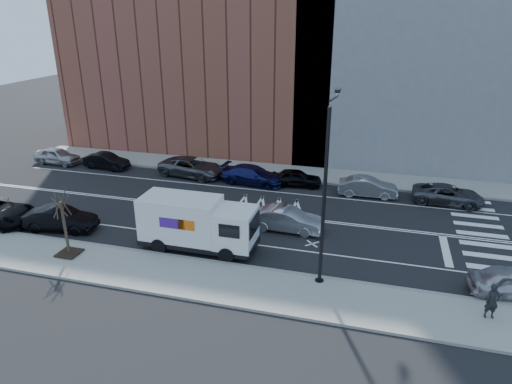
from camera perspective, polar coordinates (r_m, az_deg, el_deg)
The scene contains 22 objects.
ground at distance 31.65m, azimuth -2.84°, elevation -2.40°, with size 120.00×120.00×0.00m, color black.
sidewalk_near at distance 24.39m, azimuth -9.35°, elevation -10.38°, with size 44.00×3.60×0.15m, color gray.
sidewalk_far at distance 39.49m, azimuth 1.11°, elevation 2.73°, with size 44.00×3.60×0.15m, color gray.
curb_near at distance 25.78m, azimuth -7.71°, elevation -8.35°, with size 44.00×0.25×0.17m, color gray.
curb_far at distance 37.84m, azimuth 0.44°, elevation 1.89°, with size 44.00×0.25×0.17m, color gray.
crosswalk at distance 31.06m, azimuth 26.63°, elevation -5.34°, with size 3.00×14.00×0.01m, color white, non-canonical shape.
road_markings at distance 31.64m, azimuth -2.84°, elevation -2.40°, with size 40.00×8.60×0.01m, color white, non-canonical shape.
bldg_brick at distance 46.34m, azimuth -6.75°, elevation 19.20°, with size 26.00×10.00×22.00m, color brown.
bldg_concrete at distance 43.10m, azimuth 20.51°, elevation 20.56°, with size 20.00×10.00×26.00m, color slate.
streetlight at distance 22.04m, azimuth 8.75°, elevation 0.63°, with size 0.44×4.02×9.34m.
street_tree at distance 27.45m, azimuth -22.67°, elevation -4.78°, with size 1.20×1.20×3.75m.
fedex_van at distance 26.32m, azimuth -7.39°, elevation -3.88°, with size 6.79×2.44×3.10m.
far_parked_a at distance 45.03m, azimuth -23.59°, elevation 4.17°, with size 1.73×4.31×1.47m, color #A3A3A8.
far_parked_b at distance 42.11m, azimuth -18.21°, elevation 3.70°, with size 1.44×4.12×1.36m, color black.
far_parked_c at distance 38.50m, azimuth -8.03°, elevation 3.11°, with size 2.57×5.57×1.55m, color #4F5057.
far_parked_d at distance 36.36m, azimuth -0.41°, elevation 2.14°, with size 2.07×5.08×1.47m, color #16184E.
far_parked_e at distance 36.07m, azimuth 5.05°, elevation 1.78°, with size 1.59×3.96×1.35m, color black.
far_parked_f at distance 34.94m, azimuth 13.80°, elevation 0.62°, with size 1.51×4.34×1.43m, color #9F9FA3.
far_parked_g at distance 35.38m, azimuth 22.86°, elevation -0.31°, with size 2.26×4.90×1.36m, color #47494E.
driving_sedan at distance 28.71m, azimuth 3.86°, elevation -3.42°, with size 1.58×4.52×1.49m, color #ABAAAF.
near_parked_rear_a at distance 31.22m, azimuth -23.25°, elevation -3.12°, with size 1.57×4.51×1.49m, color black.
pedestrian at distance 23.16m, azimuth 27.44°, elevation -12.03°, with size 0.62×0.40×1.69m, color black.
Camera 1 is at (9.16, -27.41, 12.91)m, focal length 32.00 mm.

